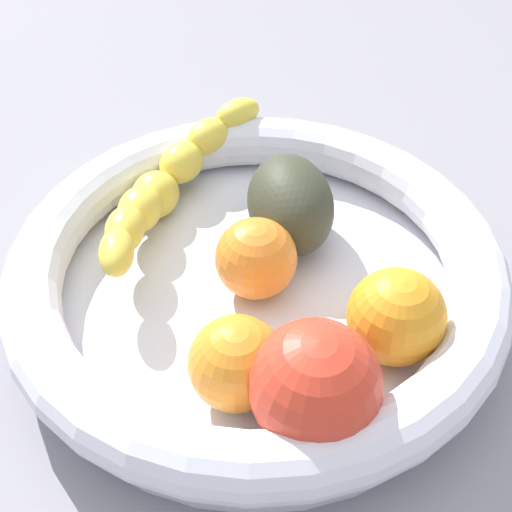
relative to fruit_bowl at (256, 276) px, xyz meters
The scene contains 8 objects.
kitchen_counter 4.58cm from the fruit_bowl, ahead, with size 120.00×120.00×3.00cm, color gray.
fruit_bowl is the anchor object (origin of this frame).
banana_draped_left 10.52cm from the fruit_bowl, behind, with size 10.67×21.05×5.35cm.
orange_front 10.27cm from the fruit_bowl, 14.12° to the left, with size 6.09×6.09×6.09cm, color orange.
orange_mid_left 1.77cm from the fruit_bowl, 63.58° to the right, with size 5.55×5.55×5.55cm, color orange.
orange_mid_right 9.01cm from the fruit_bowl, 50.90° to the right, with size 5.71×5.71×5.71cm, color orange.
tomato_red 11.67cm from the fruit_bowl, 27.24° to the right, with size 7.43×7.43×7.43cm, color red.
avocado_dark 6.18cm from the fruit_bowl, 111.48° to the left, with size 8.78×6.15×6.32cm, color #363A29.
Camera 1 is at (24.08, -22.99, 39.91)cm, focal length 48.79 mm.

